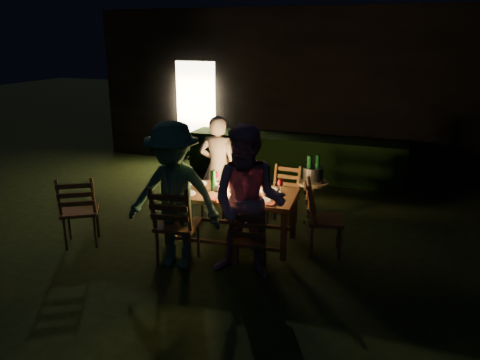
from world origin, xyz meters
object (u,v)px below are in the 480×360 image
(lantern, at_px, (236,180))
(ice_bucket, at_px, (313,174))
(chair_near_left, at_px, (178,239))
(person_house_side, at_px, (218,168))
(bottle_table, at_px, (213,181))
(person_opp_left, at_px, (174,196))
(dining_table, at_px, (231,197))
(chair_far_left, at_px, (218,200))
(person_opp_right, at_px, (248,203))
(chair_far_right, at_px, (283,207))
(bottle_bucket_b, at_px, (317,171))
(bottle_bucket_a, at_px, (309,172))
(chair_spare, at_px, (81,223))
(chair_near_right, at_px, (249,251))
(chair_end, at_px, (324,231))
(side_table, at_px, (312,186))

(lantern, xyz_separation_m, ice_bucket, (0.81, 1.03, -0.13))
(chair_near_left, bearing_deg, person_house_side, 86.64)
(bottle_table, bearing_deg, person_opp_left, -99.21)
(dining_table, height_order, person_house_side, person_house_side)
(chair_far_left, distance_m, person_opp_right, 1.92)
(chair_far_right, distance_m, bottle_bucket_b, 0.73)
(person_opp_right, distance_m, person_opp_left, 0.90)
(chair_near_left, xyz_separation_m, person_opp_left, (0.00, -0.05, 0.56))
(chair_far_right, xyz_separation_m, lantern, (-0.44, -0.76, 0.59))
(dining_table, relative_size, bottle_bucket_a, 5.48)
(dining_table, relative_size, chair_spare, 1.71)
(bottle_table, height_order, ice_bucket, bottle_table)
(chair_far_right, relative_size, bottle_table, 3.19)
(chair_near_right, relative_size, ice_bucket, 3.00)
(lantern, bearing_deg, chair_spare, -156.48)
(lantern, bearing_deg, chair_end, 1.94)
(person_opp_left, bearing_deg, bottle_bucket_a, 53.29)
(person_opp_left, xyz_separation_m, bottle_bucket_a, (1.19, 1.89, -0.10))
(chair_far_left, relative_size, ice_bucket, 3.20)
(person_opp_left, xyz_separation_m, side_table, (1.24, 1.93, -0.33))
(lantern, relative_size, ice_bucket, 1.17)
(person_house_side, xyz_separation_m, ice_bucket, (1.37, 0.30, -0.05))
(lantern, bearing_deg, side_table, 51.64)
(person_opp_left, height_order, bottle_bucket_a, person_opp_left)
(chair_near_left, relative_size, ice_bucket, 3.59)
(chair_near_right, xyz_separation_m, chair_far_right, (-0.02, 1.54, -0.00))
(dining_table, distance_m, chair_end, 1.27)
(side_table, distance_m, bottle_bucket_b, 0.24)
(chair_near_right, distance_m, lantern, 1.09)
(dining_table, xyz_separation_m, chair_near_right, (0.51, -0.73, -0.36))
(chair_spare, relative_size, person_house_side, 0.65)
(chair_near_right, relative_size, person_opp_left, 0.51)
(chair_far_right, height_order, side_table, chair_far_right)
(chair_near_right, bearing_deg, chair_far_left, 113.67)
(person_opp_right, xyz_separation_m, side_table, (0.35, 1.86, -0.34))
(chair_far_right, relative_size, side_table, 1.43)
(side_table, relative_size, bottle_bucket_b, 1.95)
(bottle_bucket_b, bearing_deg, lantern, -128.96)
(chair_near_left, bearing_deg, chair_spare, 170.52)
(person_opp_right, bearing_deg, bottle_table, 130.49)
(person_opp_left, distance_m, bottle_table, 0.84)
(chair_far_left, bearing_deg, chair_far_right, -172.40)
(person_house_side, xyz_separation_m, lantern, (0.56, -0.73, 0.08))
(person_house_side, distance_m, ice_bucket, 1.40)
(person_opp_right, bearing_deg, chair_far_right, 86.31)
(chair_near_left, bearing_deg, side_table, 48.66)
(person_house_side, bearing_deg, chair_near_left, 90.05)
(chair_near_left, bearing_deg, bottle_bucket_a, 49.17)
(chair_spare, distance_m, person_opp_right, 2.42)
(chair_far_left, xyz_separation_m, side_table, (1.36, 0.35, 0.26))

